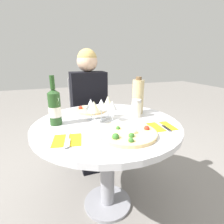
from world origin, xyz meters
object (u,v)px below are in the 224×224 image
pizza_large (127,133)px  tall_carafe (138,96)px  seated_diner (91,114)px  wine_bottle (55,107)px  chair_behind_diner (88,119)px  dining_table (107,138)px

pizza_large → tall_carafe: bearing=54.5°
pizza_large → tall_carafe: size_ratio=1.19×
seated_diner → wine_bottle: seated_diner is taller
chair_behind_diner → wine_bottle: bearing=62.7°
chair_behind_diner → tall_carafe: (0.26, -0.68, 0.39)m
pizza_large → tall_carafe: (0.26, 0.36, 0.12)m
dining_table → chair_behind_diner: (0.04, 0.80, -0.13)m
pizza_large → wine_bottle: size_ratio=1.06×
pizza_large → tall_carafe: 0.46m
seated_diner → tall_carafe: seated_diner is taller
dining_table → pizza_large: pizza_large is taller
seated_diner → pizza_large: seated_diner is taller
seated_diner → tall_carafe: 0.66m
chair_behind_diner → pizza_large: chair_behind_diner is taller
pizza_large → wine_bottle: 0.50m
pizza_large → wine_bottle: wine_bottle is taller
wine_bottle → chair_behind_diner: bearing=62.7°
tall_carafe → chair_behind_diner: bearing=111.1°
chair_behind_diner → seated_diner: (0.00, -0.14, 0.11)m
seated_diner → tall_carafe: bearing=116.0°
pizza_large → wine_bottle: (-0.37, 0.32, 0.11)m
dining_table → wine_bottle: bearing=166.2°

